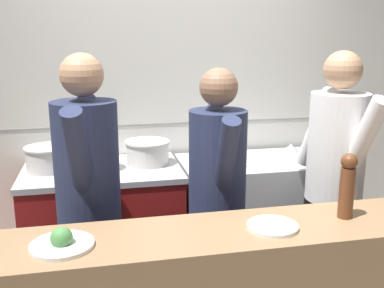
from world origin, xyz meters
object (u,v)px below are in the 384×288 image
plated_dish_main (62,242)px  chef_line (335,175)px  stock_pot (48,158)px  chef_sous (217,193)px  chef_head_cook (88,194)px  pepper_mill (347,184)px  mixing_bowl_steel (291,150)px  plated_dish_appetiser (273,226)px  sauce_pot (101,158)px  chefs_knife (225,166)px  oven_range (105,228)px  braising_pot (148,152)px

plated_dish_main → chef_line: (1.63, 0.62, -0.00)m
stock_pot → chef_sous: (1.03, -0.73, -0.08)m
plated_dish_main → chef_head_cook: size_ratio=0.16×
chef_sous → pepper_mill: bearing=-44.3°
mixing_bowl_steel → plated_dish_appetiser: mixing_bowl_steel is taller
sauce_pot → chefs_knife: size_ratio=0.70×
oven_range → chef_line: (1.45, -0.67, 0.52)m
pepper_mill → chef_head_cook: chef_head_cook is taller
chef_head_cook → chef_sous: 0.75m
stock_pot → pepper_mill: 2.02m
plated_dish_main → pepper_mill: 1.37m
plated_dish_appetiser → chef_line: size_ratio=0.14×
braising_pot → chef_head_cook: bearing=-119.2°
plated_dish_appetiser → braising_pot: bearing=107.9°
oven_range → chef_line: 1.68m
chefs_knife → chef_line: bearing=-43.7°
chef_line → chef_sous: bearing=172.3°
chef_head_cook → chef_line: size_ratio=1.00×
sauce_pot → stock_pot: bearing=171.9°
chefs_knife → chef_line: chef_line is taller
chef_line → plated_dish_appetiser: bearing=-146.6°
oven_range → plated_dish_appetiser: 1.60m
oven_range → sauce_pot: sauce_pot is taller
braising_pot → mixing_bowl_steel: bearing=-0.7°
plated_dish_main → plated_dish_appetiser: 0.96m
chef_head_cook → stock_pot: bearing=119.6°
braising_pot → sauce_pot: bearing=-168.4°
oven_range → sauce_pot: size_ratio=4.51×
pepper_mill → chef_sous: bearing=132.7°
chef_line → chefs_knife: bearing=126.6°
oven_range → plated_dish_main: (-0.19, -1.29, 0.52)m
stock_pot → chefs_knife: 1.26m
chef_head_cook → oven_range: bearing=91.7°
braising_pot → chefs_knife: 0.58m
plated_dish_main → chef_line: 1.75m
chefs_knife → plated_dish_appetiser: bearing=-95.1°
sauce_pot → mixing_bowl_steel: (1.47, 0.06, -0.04)m
chefs_knife → chef_sous: size_ratio=0.21×
plated_dish_main → pepper_mill: size_ratio=0.83×
plated_dish_appetiser → pepper_mill: pepper_mill is taller
chef_head_cook → chef_line: bearing=9.4°
stock_pot → chef_head_cook: size_ratio=0.18×
mixing_bowl_steel → chef_head_cook: size_ratio=0.12×
mixing_bowl_steel → plated_dish_main: (-1.66, -1.33, 0.02)m
chefs_knife → pepper_mill: (0.30, -1.13, 0.22)m
chef_head_cook → chef_sous: chef_head_cook is taller
stock_pot → plated_dish_appetiser: 1.76m
plated_dish_appetiser → mixing_bowl_steel: bearing=62.7°
chefs_knife → chef_sous: bearing=-110.4°
sauce_pot → chef_line: (1.45, -0.66, -0.02)m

